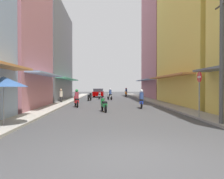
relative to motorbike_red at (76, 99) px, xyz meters
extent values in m
plane|color=#424244|center=(3.18, 5.28, -0.70)|extent=(102.69, 102.69, 0.00)
cube|color=#ADA89E|center=(-1.99, 5.28, -0.64)|extent=(1.57, 54.68, 0.12)
cube|color=#9E9991|center=(8.35, 5.28, -0.64)|extent=(1.57, 54.68, 0.12)
cube|color=#B7727F|center=(-5.77, -1.12, 6.10)|extent=(6.00, 8.82, 13.62)
cube|color=#8CA5CC|center=(-2.27, -1.12, 2.10)|extent=(1.10, 7.94, 0.12)
cube|color=slate|center=(-5.77, 10.64, 5.45)|extent=(6.00, 13.75, 12.30)
cube|color=#4CB28C|center=(-2.27, 10.64, 2.10)|extent=(1.10, 12.38, 0.12)
cube|color=#EFD159|center=(12.14, 2.09, 7.10)|extent=(6.00, 12.98, 15.61)
cube|color=#D88C4C|center=(8.64, 2.09, 2.10)|extent=(1.10, 11.68, 0.12)
cube|color=#B7727F|center=(12.14, 14.70, 8.12)|extent=(6.00, 11.42, 17.66)
cube|color=#8CA5CC|center=(8.64, 14.70, 2.10)|extent=(1.10, 10.28, 0.12)
cylinder|color=black|center=(-0.17, 0.63, -0.42)|extent=(0.23, 0.56, 0.56)
cylinder|color=black|center=(0.16, -0.58, -0.42)|extent=(0.23, 0.56, 0.56)
cube|color=red|center=(0.01, -0.02, -0.20)|extent=(0.54, 1.04, 0.24)
cube|color=black|center=(0.06, -0.21, 0.00)|extent=(0.42, 0.61, 0.14)
cylinder|color=red|center=(-0.14, 0.51, 0.00)|extent=(0.28, 0.28, 0.45)
cylinder|color=black|center=(-0.14, 0.51, 0.25)|extent=(0.54, 0.18, 0.03)
cylinder|color=#99333F|center=(0.05, -0.17, 0.35)|extent=(0.34, 0.34, 0.55)
sphere|color=#197233|center=(0.05, -0.17, 0.75)|extent=(0.26, 0.26, 0.26)
cylinder|color=black|center=(2.30, -3.14, -0.42)|extent=(0.19, 0.56, 0.56)
cylinder|color=black|center=(2.54, -4.37, -0.42)|extent=(0.19, 0.56, 0.56)
cube|color=#197233|center=(2.43, -3.80, -0.20)|extent=(0.47, 1.04, 0.24)
cube|color=black|center=(2.47, -4.00, 0.00)|extent=(0.38, 0.60, 0.14)
cylinder|color=#197233|center=(2.32, -3.26, 0.00)|extent=(0.28, 0.28, 0.45)
cylinder|color=black|center=(2.32, -3.26, 0.25)|extent=(0.55, 0.13, 0.03)
cylinder|color=black|center=(6.20, 19.11, -0.42)|extent=(0.19, 0.56, 0.56)
cylinder|color=black|center=(6.45, 20.34, -0.42)|extent=(0.19, 0.56, 0.56)
cube|color=orange|center=(6.33, 19.78, -0.20)|extent=(0.47, 1.04, 0.24)
cube|color=black|center=(6.37, 19.97, 0.00)|extent=(0.38, 0.60, 0.14)
cylinder|color=orange|center=(6.23, 19.24, 0.00)|extent=(0.28, 0.28, 0.45)
cylinder|color=black|center=(6.23, 19.24, 0.25)|extent=(0.55, 0.14, 0.03)
cylinder|color=#334C8C|center=(6.36, 19.92, 0.35)|extent=(0.34, 0.34, 0.55)
sphere|color=maroon|center=(6.36, 19.92, 0.75)|extent=(0.26, 0.26, 0.26)
cylinder|color=black|center=(5.70, -0.59, -0.42)|extent=(0.20, 0.56, 0.56)
cylinder|color=black|center=(5.44, -1.81, -0.42)|extent=(0.20, 0.56, 0.56)
cube|color=#1E38B7|center=(5.56, -1.25, -0.20)|extent=(0.48, 1.04, 0.24)
cube|color=black|center=(5.52, -1.45, 0.00)|extent=(0.39, 0.61, 0.14)
cylinder|color=#1E38B7|center=(5.68, -0.71, 0.00)|extent=(0.28, 0.28, 0.45)
cylinder|color=black|center=(5.68, -0.71, 0.25)|extent=(0.54, 0.15, 0.03)
cylinder|color=#334C8C|center=(5.53, -1.40, 0.35)|extent=(0.34, 0.34, 0.55)
sphere|color=silver|center=(5.53, -1.40, 0.75)|extent=(0.26, 0.26, 0.26)
cylinder|color=black|center=(0.71, 9.45, -0.42)|extent=(0.18, 0.57, 0.56)
cylinder|color=black|center=(0.49, 8.22, -0.42)|extent=(0.18, 0.57, 0.56)
cube|color=black|center=(0.59, 8.78, -0.20)|extent=(0.45, 1.03, 0.24)
cube|color=black|center=(0.56, 8.58, 0.00)|extent=(0.37, 0.60, 0.14)
cylinder|color=black|center=(0.69, 9.32, 0.00)|extent=(0.28, 0.28, 0.45)
cylinder|color=black|center=(0.69, 9.32, 0.25)|extent=(0.55, 0.13, 0.03)
cylinder|color=black|center=(1.81, 13.24, -0.42)|extent=(0.11, 0.56, 0.56)
cylinder|color=black|center=(1.73, 11.99, -0.42)|extent=(0.11, 0.56, 0.56)
cube|color=#B2B2B7|center=(1.77, 12.56, -0.20)|extent=(0.34, 1.02, 0.24)
cube|color=black|center=(1.76, 12.37, 0.00)|extent=(0.31, 0.58, 0.14)
cylinder|color=#B2B2B7|center=(1.80, 13.11, 0.00)|extent=(0.28, 0.28, 0.45)
cylinder|color=black|center=(1.80, 13.11, 0.25)|extent=(0.55, 0.06, 0.03)
cylinder|color=black|center=(3.02, 11.30, -0.42)|extent=(0.25, 0.56, 0.56)
cylinder|color=black|center=(3.40, 10.12, -0.42)|extent=(0.25, 0.56, 0.56)
cube|color=silver|center=(3.22, 10.66, -0.20)|extent=(0.58, 1.04, 0.24)
cube|color=black|center=(3.29, 10.47, 0.00)|extent=(0.44, 0.62, 0.14)
cylinder|color=silver|center=(3.05, 11.19, 0.00)|extent=(0.28, 0.28, 0.45)
cylinder|color=black|center=(3.05, 11.19, 0.25)|extent=(0.53, 0.20, 0.03)
cylinder|color=#334C8C|center=(3.27, 10.52, 0.35)|extent=(0.34, 0.34, 0.55)
sphere|color=silver|center=(3.27, 10.52, 0.75)|extent=(0.26, 0.26, 0.26)
cube|color=#8C0000|center=(1.49, 18.61, -0.10)|extent=(1.91, 4.16, 0.70)
cube|color=#333D47|center=(1.48, 18.46, 0.45)|extent=(1.68, 2.16, 0.60)
cylinder|color=black|center=(0.78, 19.89, -0.38)|extent=(0.20, 0.65, 0.64)
cylinder|color=black|center=(2.28, 19.83, -0.38)|extent=(0.20, 0.65, 0.64)
cylinder|color=black|center=(0.69, 17.39, -0.38)|extent=(0.20, 0.65, 0.64)
cylinder|color=black|center=(2.19, 17.33, -0.38)|extent=(0.20, 0.65, 0.64)
cylinder|color=#262628|center=(-2.17, 4.37, -0.35)|extent=(0.28, 0.28, 0.71)
cylinder|color=beige|center=(-2.17, 4.37, 0.31)|extent=(0.34, 0.34, 0.60)
sphere|color=tan|center=(-2.17, 4.37, 0.75)|extent=(0.22, 0.22, 0.22)
cylinder|color=#99999E|center=(-2.01, -9.85, 0.34)|extent=(0.05, 0.05, 2.09)
cone|color=#335999|center=(-2.01, -9.85, 1.33)|extent=(2.09, 2.09, 0.45)
cylinder|color=#4C4C4F|center=(7.82, -9.80, 2.38)|extent=(0.20, 0.20, 6.16)
cylinder|color=#3F382D|center=(7.82, -9.80, 4.86)|extent=(0.08, 1.20, 0.08)
cylinder|color=gray|center=(7.72, -7.62, 0.60)|extent=(0.07, 0.07, 2.60)
cylinder|color=red|center=(7.72, -7.62, 1.65)|extent=(0.02, 0.60, 0.60)
cube|color=white|center=(7.72, -7.62, 1.65)|extent=(0.03, 0.40, 0.10)
camera|label=1|loc=(2.42, -19.98, 1.12)|focal=36.32mm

